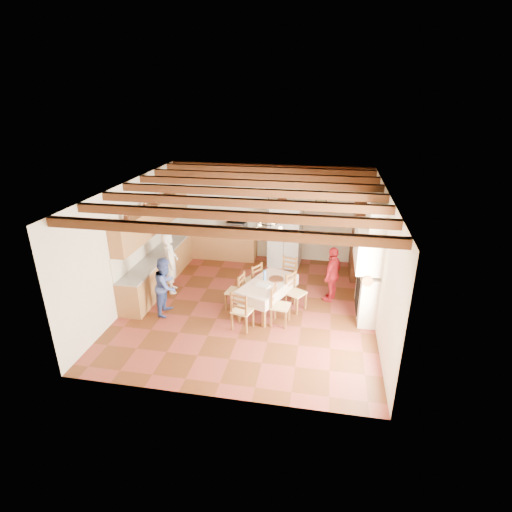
{
  "coord_description": "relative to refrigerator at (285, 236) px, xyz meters",
  "views": [
    {
      "loc": [
        1.72,
        -8.57,
        5.03
      ],
      "look_at": [
        0.1,
        0.3,
        1.25
      ],
      "focal_mm": 28.0,
      "sensor_mm": 36.0,
      "label": 1
    }
  ],
  "objects": [
    {
      "name": "floor",
      "position": [
        -0.55,
        -2.77,
        -0.95
      ],
      "size": [
        6.0,
        6.5,
        0.02
      ],
      "primitive_type": "cube",
      "color": "#522712",
      "rests_on": "ground"
    },
    {
      "name": "wall_front",
      "position": [
        -0.55,
        -6.03,
        0.56
      ],
      "size": [
        6.0,
        0.02,
        3.0
      ],
      "primitive_type": "cube",
      "color": "beige",
      "rests_on": "ground"
    },
    {
      "name": "person_woman_red",
      "position": [
        1.44,
        -2.06,
        -0.21
      ],
      "size": [
        0.65,
        0.92,
        1.45
      ],
      "primitive_type": "imported",
      "rotation": [
        0.0,
        0.0,
        -1.97
      ],
      "color": "#A5171F",
      "rests_on": "floor"
    },
    {
      "name": "wall_picture",
      "position": [
        1.0,
        0.46,
        0.91
      ],
      "size": [
        0.34,
        0.03,
        0.42
      ],
      "primitive_type": "cube",
      "color": "#322416",
      "rests_on": "ground"
    },
    {
      "name": "fridge_vase",
      "position": [
        -0.12,
        0.0,
        1.1
      ],
      "size": [
        0.33,
        0.33,
        0.33
      ],
      "primitive_type": "imported",
      "rotation": [
        0.0,
        0.0,
        -0.04
      ],
      "color": "#3C190F",
      "rests_on": "refrigerator"
    },
    {
      "name": "microwave",
      "position": [
        -1.54,
        0.18,
        0.13
      ],
      "size": [
        0.64,
        0.46,
        0.33
      ],
      "primitive_type": "imported",
      "rotation": [
        0.0,
        0.0,
        -0.1
      ],
      "color": "silver",
      "rests_on": "countertop_back"
    },
    {
      "name": "fireplace",
      "position": [
        2.17,
        -2.57,
        0.46
      ],
      "size": [
        0.56,
        1.6,
        2.8
      ],
      "primitive_type": null,
      "color": "beige",
      "rests_on": "ground"
    },
    {
      "name": "chair_left_far",
      "position": [
        -0.6,
        -2.24,
        -0.46
      ],
      "size": [
        0.56,
        0.56,
        0.96
      ],
      "primitive_type": null,
      "rotation": [
        0.0,
        0.0,
        -2.1
      ],
      "color": "brown",
      "rests_on": "floor"
    },
    {
      "name": "person_woman_blue",
      "position": [
        -2.45,
        -3.4,
        -0.22
      ],
      "size": [
        0.55,
        0.7,
        1.43
      ],
      "primitive_type": "imported",
      "rotation": [
        0.0,
        0.0,
        1.58
      ],
      "color": "#394A8F",
      "rests_on": "floor"
    },
    {
      "name": "chair_right_far",
      "position": [
        0.58,
        -2.73,
        -0.46
      ],
      "size": [
        0.56,
        0.57,
        0.96
      ],
      "primitive_type": null,
      "rotation": [
        0.0,
        0.0,
        1.03
      ],
      "color": "brown",
      "rests_on": "floor"
    },
    {
      "name": "chair_end_near",
      "position": [
        -0.52,
        -3.78,
        -0.46
      ],
      "size": [
        0.51,
        0.5,
        0.96
      ],
      "primitive_type": null,
      "rotation": [
        0.0,
        0.0,
        2.88
      ],
      "color": "brown",
      "rests_on": "floor"
    },
    {
      "name": "countertop_left",
      "position": [
        -3.25,
        -1.72,
        -0.06
      ],
      "size": [
        0.62,
        4.3,
        0.04
      ],
      "primitive_type": "cube",
      "color": "slate",
      "rests_on": "lower_cabinets_left"
    },
    {
      "name": "chair_end_far",
      "position": [
        0.27,
        -1.81,
        -0.46
      ],
      "size": [
        0.51,
        0.49,
        0.96
      ],
      "primitive_type": null,
      "rotation": [
        0.0,
        0.0,
        -0.26
      ],
      "color": "brown",
      "rests_on": "floor"
    },
    {
      "name": "refrigerator",
      "position": [
        0.0,
        0.0,
        0.0
      ],
      "size": [
        0.99,
        0.84,
        1.88
      ],
      "primitive_type": "cube",
      "rotation": [
        0.0,
        0.0,
        -0.07
      ],
      "color": "silver",
      "rests_on": "floor"
    },
    {
      "name": "chair_right_near",
      "position": [
        0.29,
        -3.43,
        -0.46
      ],
      "size": [
        0.45,
        0.46,
        0.96
      ],
      "primitive_type": null,
      "rotation": [
        0.0,
        0.0,
        1.45
      ],
      "color": "brown",
      "rests_on": "floor"
    },
    {
      "name": "ceiling_beams",
      "position": [
        -0.55,
        -2.77,
        1.97
      ],
      "size": [
        6.0,
        6.3,
        0.16
      ],
      "primitive_type": null,
      "color": "#38200B",
      "rests_on": "ground"
    },
    {
      "name": "backsplash_back",
      "position": [
        -2.1,
        0.47,
        0.26
      ],
      "size": [
        2.3,
        0.03,
        0.6
      ],
      "primitive_type": "cube",
      "color": "beige",
      "rests_on": "ground"
    },
    {
      "name": "wall_right",
      "position": [
        2.46,
        -2.77,
        0.56
      ],
      "size": [
        0.02,
        6.5,
        3.0
      ],
      "primitive_type": "cube",
      "color": "beige",
      "rests_on": "ground"
    },
    {
      "name": "hutch",
      "position": [
        2.2,
        -0.39,
        0.17
      ],
      "size": [
        0.52,
        1.22,
        2.21
      ],
      "primitive_type": null,
      "rotation": [
        0.0,
        0.0,
        0.01
      ],
      "color": "#3C190F",
      "rests_on": "floor"
    },
    {
      "name": "wall_back",
      "position": [
        -0.55,
        0.49,
        0.56
      ],
      "size": [
        6.0,
        0.02,
        3.0
      ],
      "primitive_type": "cube",
      "color": "beige",
      "rests_on": "ground"
    },
    {
      "name": "countertop_back",
      "position": [
        -2.1,
        0.18,
        -0.06
      ],
      "size": [
        2.34,
        0.62,
        0.04
      ],
      "primitive_type": "cube",
      "color": "slate",
      "rests_on": "lower_cabinets_back"
    },
    {
      "name": "dining_table",
      "position": [
        -0.1,
        -2.82,
        -0.3
      ],
      "size": [
        1.39,
        1.84,
        0.72
      ],
      "rotation": [
        0.0,
        0.0,
        -0.38
      ],
      "color": "silver",
      "rests_on": "floor"
    },
    {
      "name": "person_man",
      "position": [
        -2.76,
        -2.33,
        -0.11
      ],
      "size": [
        0.58,
        0.7,
        1.66
      ],
      "primitive_type": "imported",
      "rotation": [
        0.0,
        0.0,
        1.91
      ],
      "color": "white",
      "rests_on": "floor"
    },
    {
      "name": "chair_left_near",
      "position": [
        -0.89,
        -2.92,
        -0.46
      ],
      "size": [
        0.47,
        0.48,
        0.96
      ],
      "primitive_type": null,
      "rotation": [
        0.0,
        0.0,
        -1.75
      ],
      "color": "brown",
      "rests_on": "floor"
    },
    {
      "name": "ceiling",
      "position": [
        -0.55,
        -2.77,
        2.07
      ],
      "size": [
        6.0,
        6.5,
        0.02
      ],
      "primitive_type": "cube",
      "color": "white",
      "rests_on": "ground"
    },
    {
      "name": "backsplash_left",
      "position": [
        -3.54,
        -1.72,
        0.26
      ],
      "size": [
        0.03,
        4.3,
        0.6
      ],
      "primitive_type": "cube",
      "color": "beige",
      "rests_on": "ground"
    },
    {
      "name": "lower_cabinets_back",
      "position": [
        -2.1,
        0.18,
        -0.51
      ],
      "size": [
        2.3,
        0.6,
        0.86
      ],
      "primitive_type": "cube",
      "color": "brown",
      "rests_on": "ground"
    },
    {
      "name": "wall_left",
      "position": [
        -3.56,
        -2.77,
        0.56
      ],
      "size": [
        0.02,
        6.5,
        3.0
      ],
      "primitive_type": "cube",
      "color": "beige",
      "rests_on": "ground"
    },
    {
      "name": "lower_cabinets_left",
      "position": [
        -3.25,
        -1.72,
        -0.51
      ],
      "size": [
        0.6,
        4.3,
        0.86
      ],
      "primitive_type": "cube",
      "color": "brown",
      "rests_on": "ground"
    },
    {
      "name": "upper_cabinets",
      "position": [
        -3.38,
        -1.72,
        0.91
      ],
      "size": [
        0.35,
        4.2,
        0.7
      ],
      "primitive_type": "cube",
      "color": "brown",
      "rests_on": "ground"
    },
    {
      "name": "chandelier",
      "position": [
        -0.1,
        -2.82,
        1.31
      ],
      "size": [
        0.47,
        0.47,
        0.03
      ],
      "primitive_type": "torus",
      "color": "black",
      "rests_on": "ground"
    }
  ]
}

